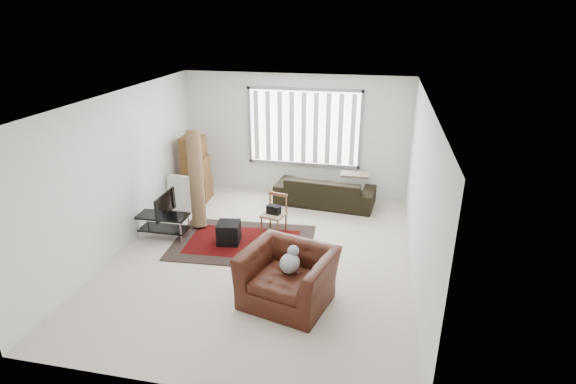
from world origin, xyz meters
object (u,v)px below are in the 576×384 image
at_px(moving_boxes, 195,171).
at_px(side_chair, 274,212).
at_px(tv_stand, 163,221).
at_px(sofa, 325,187).
at_px(armchair, 288,273).

relative_size(moving_boxes, side_chair, 1.89).
bearing_deg(side_chair, tv_stand, -147.95).
distance_m(tv_stand, moving_boxes, 1.90).
height_order(sofa, side_chair, sofa).
bearing_deg(sofa, armchair, 94.69).
xyz_separation_m(moving_boxes, armchair, (2.76, -3.32, -0.20)).
height_order(moving_boxes, side_chair, moving_boxes).
xyz_separation_m(tv_stand, moving_boxes, (-0.12, 1.87, 0.33)).
bearing_deg(armchair, tv_stand, 166.21).
bearing_deg(sofa, tv_stand, 44.33).
distance_m(side_chair, armchair, 2.19).
bearing_deg(sofa, side_chair, 69.38).
height_order(sofa, armchair, armchair).
distance_m(moving_boxes, side_chair, 2.43).
relative_size(tv_stand, side_chair, 1.23).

